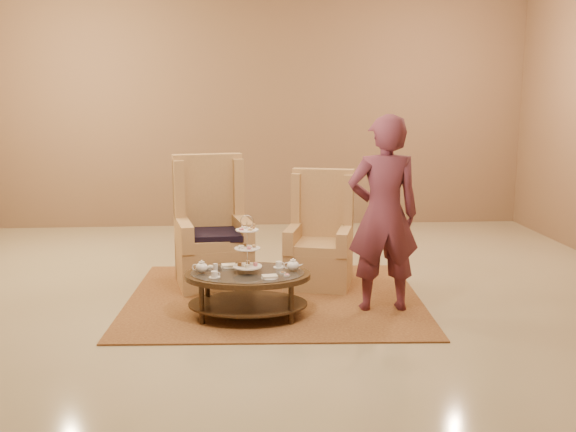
{
  "coord_description": "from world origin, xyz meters",
  "views": [
    {
      "loc": [
        -0.27,
        -5.68,
        1.96
      ],
      "look_at": [
        0.15,
        0.2,
        0.85
      ],
      "focal_mm": 40.0,
      "sensor_mm": 36.0,
      "label": 1
    }
  ],
  "objects": [
    {
      "name": "person",
      "position": [
        1.0,
        -0.07,
        0.9
      ],
      "size": [
        0.66,
        0.44,
        1.8
      ],
      "rotation": [
        0.0,
        0.0,
        3.15
      ],
      "color": "#5A2634",
      "rests_on": "ground"
    },
    {
      "name": "ceiling",
      "position": [
        0.0,
        0.0,
        0.0
      ],
      "size": [
        8.0,
        8.0,
        0.02
      ],
      "primitive_type": "cube",
      "color": "silver",
      "rests_on": "ground"
    },
    {
      "name": "rug",
      "position": [
        0.03,
        0.32,
        0.01
      ],
      "size": [
        2.94,
        2.49,
        0.02
      ],
      "rotation": [
        0.0,
        0.0,
        -0.05
      ],
      "color": "olive",
      "rests_on": "ground"
    },
    {
      "name": "wall_back",
      "position": [
        0.0,
        4.0,
        1.75
      ],
      "size": [
        8.0,
        0.04,
        3.5
      ],
      "primitive_type": "cube",
      "color": "#846348",
      "rests_on": "ground"
    },
    {
      "name": "ground",
      "position": [
        0.0,
        0.0,
        0.0
      ],
      "size": [
        8.0,
        8.0,
        0.0
      ],
      "primitive_type": "plane",
      "color": "tan",
      "rests_on": "ground"
    },
    {
      "name": "armchair_left",
      "position": [
        -0.6,
        0.91,
        0.46
      ],
      "size": [
        0.86,
        0.88,
        1.35
      ],
      "rotation": [
        0.0,
        0.0,
        0.2
      ],
      "color": "tan",
      "rests_on": "ground"
    },
    {
      "name": "tea_table",
      "position": [
        -0.24,
        -0.19,
        0.34
      ],
      "size": [
        1.17,
        0.85,
        0.93
      ],
      "rotation": [
        0.0,
        0.0,
        -0.07
      ],
      "color": "black",
      "rests_on": "ground"
    },
    {
      "name": "armchair_right",
      "position": [
        0.53,
        0.82,
        0.4
      ],
      "size": [
        0.8,
        0.81,
        1.2
      ],
      "rotation": [
        0.0,
        0.0,
        -0.26
      ],
      "color": "tan",
      "rests_on": "ground"
    }
  ]
}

